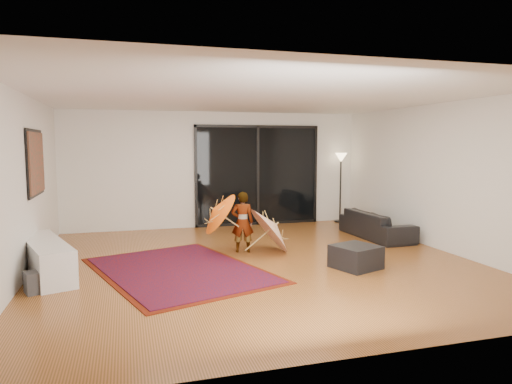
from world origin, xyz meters
name	(u,v)px	position (x,y,z in m)	size (l,w,h in m)	color
floor	(258,262)	(0.00, 0.00, 0.00)	(7.00, 7.00, 0.00)	#AC5F2F
ceiling	(258,97)	(0.00, 0.00, 2.70)	(7.00, 7.00, 0.00)	white
wall_back	(217,170)	(0.00, 3.50, 1.35)	(7.00, 7.00, 0.00)	silver
wall_front	(368,212)	(0.00, -3.50, 1.35)	(7.00, 7.00, 0.00)	silver
wall_left	(21,187)	(-3.50, 0.00, 1.35)	(7.00, 7.00, 0.00)	silver
wall_right	(441,177)	(3.50, 0.00, 1.35)	(7.00, 7.00, 0.00)	silver
sliding_door	(258,175)	(1.00, 3.47, 1.20)	(3.06, 0.07, 2.40)	black
painting	(36,163)	(-3.46, 1.00, 1.65)	(0.04, 1.28, 1.08)	black
media_console	(46,258)	(-3.25, 0.14, 0.26)	(0.47, 1.90, 0.53)	white
speaker	(36,282)	(-3.25, -0.68, 0.14)	(0.25, 0.25, 0.29)	#424244
persian_rug	(179,270)	(-1.32, -0.14, 0.01)	(3.03, 3.60, 0.02)	#541507
sofa	(376,224)	(2.95, 1.27, 0.27)	(1.88, 0.74, 0.55)	black
ottoman	(356,257)	(1.39, -0.76, 0.18)	(0.63, 0.63, 0.36)	black
floor_lamp	(341,168)	(3.10, 3.25, 1.37)	(0.30, 0.30, 1.73)	black
child	(242,222)	(-0.07, 0.79, 0.55)	(0.40, 0.26, 1.10)	#999999
parasol_orange	(213,214)	(-0.62, 0.74, 0.73)	(0.63, 0.84, 0.88)	#F25C0C
parasol_white	(277,224)	(0.53, 0.64, 0.50)	(0.76, 1.00, 1.00)	white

